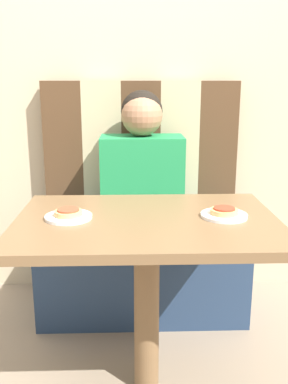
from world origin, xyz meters
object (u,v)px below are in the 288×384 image
object	(u,v)px
pizza_left	(68,212)
pizza_right	(224,211)
plate_left	(69,217)
person	(142,163)
plate_right	(224,215)

from	to	relation	value
pizza_left	pizza_right	xyz separation A→B (m)	(0.58, 0.00, 0.00)
plate_left	pizza_left	world-z (taller)	pizza_left
person	pizza_right	distance (m)	0.71
plate_right	pizza_right	size ratio (longest dim) A/B	1.69
person	plate_left	distance (m)	0.71
plate_right	pizza_left	distance (m)	0.59
pizza_left	pizza_right	bearing A→B (deg)	0.00
person	plate_right	world-z (taller)	person
person	pizza_left	size ratio (longest dim) A/B	6.81
pizza_right	plate_right	bearing A→B (deg)	-90.00
plate_left	pizza_right	distance (m)	0.59
plate_right	pizza_right	xyz separation A→B (m)	(0.00, 0.00, 0.02)
plate_left	pizza_right	bearing A→B (deg)	0.00
plate_left	pizza_left	size ratio (longest dim) A/B	1.69
person	pizza_left	bearing A→B (deg)	-114.33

